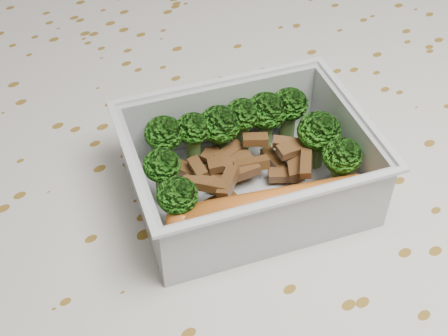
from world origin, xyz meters
TOP-DOWN VIEW (x-y plane):
  - dining_table at (0.00, 0.00)m, footprint 1.40×0.90m
  - tablecloth at (0.00, 0.00)m, footprint 1.46×0.96m
  - lunch_container at (0.02, -0.01)m, footprint 0.19×0.17m
  - broccoli_florets at (0.03, 0.00)m, footprint 0.14×0.12m
  - meat_pile at (0.02, -0.01)m, footprint 0.10×0.08m
  - sausage at (0.01, -0.05)m, footprint 0.13×0.07m

SIDE VIEW (x-z plane):
  - dining_table at x=0.00m, z-range 0.29..1.04m
  - tablecloth at x=0.00m, z-range 0.62..0.81m
  - meat_pile at x=0.02m, z-range 0.76..0.79m
  - lunch_container at x=0.02m, z-range 0.75..0.80m
  - sausage at x=0.01m, z-range 0.77..0.79m
  - broccoli_florets at x=0.03m, z-range 0.77..0.81m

